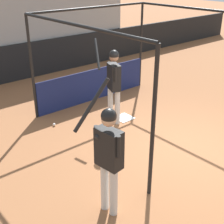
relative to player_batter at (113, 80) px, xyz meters
The scene contains 8 objects.
ground_plane 2.40m from the player_batter, 78.39° to the right, with size 60.00×60.00×0.00m, color #935B38.
outfield_wall 4.74m from the player_batter, 84.84° to the left, with size 24.00×0.12×1.25m.
bleacher_section 6.37m from the player_batter, 86.18° to the left, with size 8.15×3.20×2.93m.
batting_cage 0.91m from the player_batter, 50.50° to the left, with size 3.91×4.12×2.67m.
home_plate 1.19m from the player_batter, ahead, with size 0.44×0.44×0.02m.
player_batter is the anchor object (origin of this frame).
player_waiting 3.22m from the player_batter, 132.20° to the right, with size 0.58×0.76×2.16m.
baseball 1.87m from the player_batter, 148.03° to the left, with size 0.07×0.07×0.07m.
Camera 1 is at (-5.12, -3.36, 3.59)m, focal length 50.00 mm.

